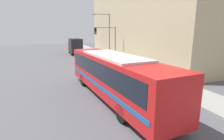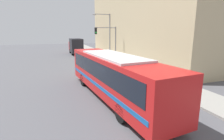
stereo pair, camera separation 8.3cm
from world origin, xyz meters
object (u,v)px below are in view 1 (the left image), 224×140
(delivery_truck, at_px, (75,46))
(traffic_light_pole, at_px, (108,38))
(fire_hydrant, at_px, (149,75))
(street_lamp, at_px, (107,33))
(city_bus, at_px, (113,73))
(parking_meter, at_px, (125,60))

(delivery_truck, xyz_separation_m, traffic_light_pole, (3.04, -12.68, 1.98))
(delivery_truck, bearing_deg, traffic_light_pole, -76.51)
(fire_hydrant, relative_size, street_lamp, 0.10)
(delivery_truck, bearing_deg, fire_hydrant, -79.91)
(delivery_truck, height_order, fire_hydrant, delivery_truck)
(city_bus, bearing_deg, traffic_light_pole, 67.23)
(fire_hydrant, height_order, parking_meter, parking_meter)
(delivery_truck, distance_m, traffic_light_pole, 13.19)
(parking_meter, xyz_separation_m, street_lamp, (-0.14, 7.01, 3.41))
(traffic_light_pole, bearing_deg, street_lamp, 74.17)
(city_bus, distance_m, traffic_light_pole, 14.05)
(traffic_light_pole, bearing_deg, parking_meter, -76.39)
(delivery_truck, distance_m, fire_hydrant, 23.00)
(delivery_truck, distance_m, street_lamp, 10.82)
(street_lamp, bearing_deg, parking_meter, -88.82)
(city_bus, height_order, fire_hydrant, city_bus)
(traffic_light_pole, distance_m, parking_meter, 4.94)
(parking_meter, bearing_deg, city_bus, -118.67)
(parking_meter, height_order, street_lamp, street_lamp)
(delivery_truck, relative_size, parking_meter, 4.83)
(city_bus, bearing_deg, parking_meter, 55.59)
(city_bus, distance_m, delivery_truck, 26.01)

